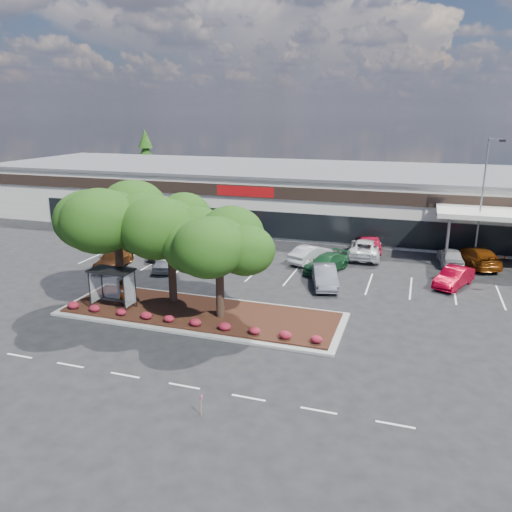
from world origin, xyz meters
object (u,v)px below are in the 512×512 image
(light_pole, at_px, (482,211))
(car_1, at_px, (172,247))
(car_0, at_px, (114,259))
(survey_stake, at_px, (201,403))

(light_pole, bearing_deg, car_1, -168.02)
(light_pole, distance_m, car_0, 30.37)
(car_0, bearing_deg, light_pole, 8.96)
(light_pole, xyz_separation_m, survey_stake, (-12.85, -26.99, -4.01))
(light_pole, height_order, survey_stake, light_pole)
(car_1, bearing_deg, car_0, -127.18)
(light_pole, height_order, car_0, light_pole)
(survey_stake, xyz_separation_m, car_0, (-15.55, 16.98, 0.08))
(light_pole, relative_size, survey_stake, 10.50)
(survey_stake, xyz_separation_m, car_1, (-12.58, 21.59, 0.21))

